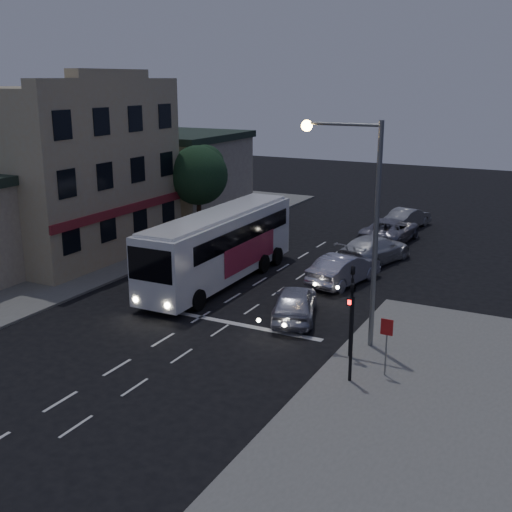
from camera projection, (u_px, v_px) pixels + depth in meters
The scene contains 17 objects.
ground at pixel (176, 332), 27.80m from camera, with size 120.00×120.00×0.00m, color black.
sidewalk_near at pixel (472, 454), 18.63m from camera, with size 12.00×24.00×0.12m, color slate.
sidewalk_far at pixel (76, 252), 40.37m from camera, with size 12.00×50.00×0.12m, color slate.
road_markings at pixel (239, 313), 30.07m from camera, with size 8.00×30.55×0.01m.
tour_bus at pixel (220, 245), 34.13m from camera, with size 2.96×12.47×3.82m.
car_suv at pixel (295, 302), 29.12m from camera, with size 1.87×4.65×1.58m, color #B1B3C4.
car_sedan_a at pixel (344, 269), 34.10m from camera, with size 1.72×4.94×1.63m, color #B6B5C9.
car_sedan_b at pixel (374, 249), 38.00m from camera, with size 2.31×5.68×1.65m, color white.
car_sedan_c at pixel (390, 230), 42.82m from camera, with size 2.72×5.91×1.64m, color gray.
car_extra at pixel (408, 218), 46.91m from camera, with size 1.59×4.56×1.50m, color #9F9FA0.
traffic_signal_main at pixel (352, 301), 24.47m from camera, with size 0.25×0.35×4.10m.
traffic_signal_side at pixel (352, 320), 22.47m from camera, with size 0.18×0.15×4.10m.
regulatory_sign at pixel (386, 338), 23.07m from camera, with size 0.45×0.12×2.20m.
streetlight at pixel (361, 208), 24.92m from camera, with size 3.32×0.44×9.00m.
main_building at pixel (58, 170), 39.42m from camera, with size 10.12×12.00×11.00m.
low_building_north at pixel (175, 174), 49.98m from camera, with size 9.40×9.40×6.50m.
street_tree at pixel (198, 173), 43.09m from camera, with size 4.00×4.00×6.20m.
Camera 1 is at (14.92, -21.46, 10.61)m, focal length 45.00 mm.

